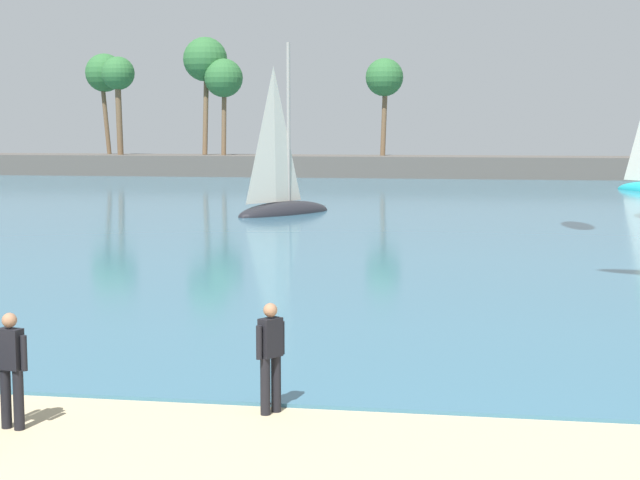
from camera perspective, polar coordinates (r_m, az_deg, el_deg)
name	(u,v)px	position (r m, az deg, el deg)	size (l,w,h in m)	color
sea	(428,188)	(69.06, 6.18, 2.98)	(220.00, 108.69, 0.06)	#386B84
palm_headland	(482,127)	(83.00, 9.23, 6.37)	(89.88, 6.34, 13.73)	#514C47
person_rigging_by_gear	(11,367)	(14.76, -17.24, -6.94)	(0.54, 0.27, 1.67)	black
person_at_waterline	(271,354)	(14.87, -2.84, -6.55)	(0.36, 0.47, 1.67)	black
sailboat_mid_bay	(283,197)	(47.93, -2.16, 2.45)	(4.67, 6.11, 8.76)	black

